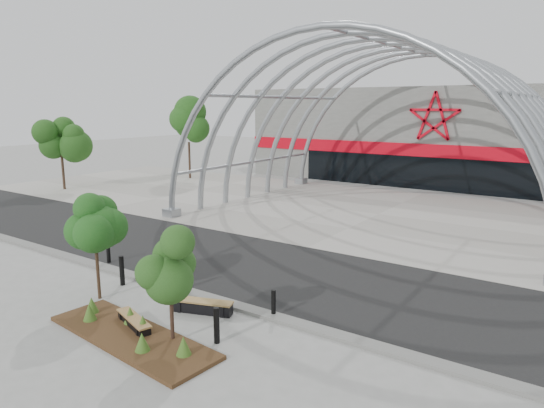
{
  "coord_description": "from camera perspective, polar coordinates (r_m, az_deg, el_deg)",
  "views": [
    {
      "loc": [
        10.88,
        -11.92,
        6.53
      ],
      "look_at": [
        0.0,
        4.0,
        2.6
      ],
      "focal_mm": 32.0,
      "sensor_mm": 36.0,
      "label": 1
    }
  ],
  "objects": [
    {
      "name": "bollard_1",
      "position": [
        18.85,
        -17.25,
        -7.49
      ],
      "size": [
        0.18,
        0.18,
        1.11
      ],
      "primitive_type": "cylinder",
      "color": "black",
      "rests_on": "ground"
    },
    {
      "name": "road",
      "position": [
        19.97,
        -0.82,
        -7.54
      ],
      "size": [
        140.0,
        7.0,
        0.02
      ],
      "primitive_type": "cube",
      "color": "black",
      "rests_on": "ground"
    },
    {
      "name": "arena_building",
      "position": [
        46.73,
        21.03,
        7.64
      ],
      "size": [
        34.0,
        15.24,
        8.0
      ],
      "color": "slate",
      "rests_on": "ground"
    },
    {
      "name": "bench_1",
      "position": [
        16.02,
        -8.19,
        -11.86
      ],
      "size": [
        2.04,
        1.08,
        0.42
      ],
      "color": "black",
      "rests_on": "ground"
    },
    {
      "name": "bg_tree_2",
      "position": [
        41.29,
        -23.63,
        6.85
      ],
      "size": [
        2.55,
        2.55,
        5.38
      ],
      "color": "black",
      "rests_on": "ground"
    },
    {
      "name": "bollard_0",
      "position": [
        21.62,
        -18.7,
        -5.33
      ],
      "size": [
        0.16,
        0.16,
        0.99
      ],
      "primitive_type": "cylinder",
      "color": "black",
      "rests_on": "ground"
    },
    {
      "name": "bollard_2",
      "position": [
        17.93,
        -10.42,
        -8.36
      ],
      "size": [
        0.16,
        0.16,
        0.99
      ],
      "primitive_type": "cylinder",
      "color": "black",
      "rests_on": "ground"
    },
    {
      "name": "street_tree_0",
      "position": [
        17.29,
        -20.15,
        -2.65
      ],
      "size": [
        1.53,
        1.53,
        3.49
      ],
      "color": "#301F13",
      "rests_on": "ground"
    },
    {
      "name": "ground",
      "position": [
        17.41,
        -7.58,
        -10.61
      ],
      "size": [
        140.0,
        140.0,
        0.0
      ],
      "primitive_type": "plane",
      "color": "gray",
      "rests_on": "ground"
    },
    {
      "name": "planting_bed",
      "position": [
        14.93,
        -16.33,
        -14.29
      ],
      "size": [
        6.0,
        2.34,
        0.62
      ],
      "color": "#3A2917",
      "rests_on": "ground"
    },
    {
      "name": "bollard_3",
      "position": [
        15.47,
        0.17,
        -11.62
      ],
      "size": [
        0.14,
        0.14,
        0.9
      ],
      "primitive_type": "cylinder",
      "color": "black",
      "rests_on": "ground"
    },
    {
      "name": "bench_0",
      "position": [
        15.37,
        -15.92,
        -13.35
      ],
      "size": [
        1.83,
        0.94,
        0.38
      ],
      "color": "black",
      "rests_on": "ground"
    },
    {
      "name": "bg_tree_0",
      "position": [
        44.46,
        -9.81,
        8.91
      ],
      "size": [
        3.0,
        3.0,
        6.45
      ],
      "color": "black",
      "rests_on": "ground"
    },
    {
      "name": "vault_canopy",
      "position": [
        30.21,
        12.41,
        -1.21
      ],
      "size": [
        20.8,
        15.8,
        20.36
      ],
      "color": "#999EA4",
      "rests_on": "ground"
    },
    {
      "name": "bollard_4",
      "position": [
        13.98,
        -6.54,
        -14.0
      ],
      "size": [
        0.17,
        0.17,
        1.05
      ],
      "primitive_type": "cylinder",
      "color": "black",
      "rests_on": "ground"
    },
    {
      "name": "forecourt",
      "position": [
        30.21,
        12.41,
        -1.2
      ],
      "size": [
        60.0,
        17.0,
        0.04
      ],
      "primitive_type": "cube",
      "color": "#A29D93",
      "rests_on": "ground"
    },
    {
      "name": "kerb",
      "position": [
        17.22,
        -8.15,
        -10.67
      ],
      "size": [
        60.0,
        0.5,
        0.12
      ],
      "primitive_type": "cube",
      "color": "slate",
      "rests_on": "ground"
    },
    {
      "name": "street_tree_1",
      "position": [
        13.57,
        -11.98,
        -6.75
      ],
      "size": [
        1.38,
        1.38,
        3.25
      ],
      "color": "black",
      "rests_on": "ground"
    }
  ]
}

